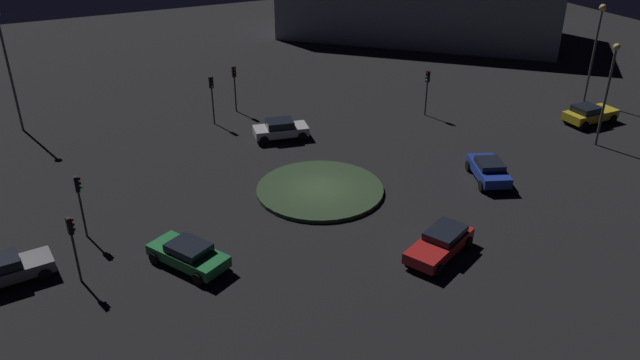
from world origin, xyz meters
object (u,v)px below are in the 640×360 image
at_px(car_yellow, 590,114).
at_px(car_silver, 281,129).
at_px(traffic_light_southeast, 427,84).
at_px(traffic_light_east, 235,80).
at_px(car_blue, 489,170).
at_px(traffic_light_east_near, 212,91).
at_px(traffic_light_north_near, 72,236).
at_px(streetlamp_northeast, 5,53).
at_px(car_grey, 6,269).
at_px(traffic_light_north, 79,194).
at_px(streetlamp_south, 609,82).
at_px(car_green, 188,254).
at_px(car_red, 441,243).
at_px(streetlamp_south_near, 597,37).

bearing_deg(car_yellow, car_silver, 160.63).
bearing_deg(traffic_light_southeast, traffic_light_east, -60.10).
xyz_separation_m(car_silver, car_blue, (-12.27, -9.74, -0.02)).
distance_m(traffic_light_east_near, traffic_light_north_near, 21.26).
xyz_separation_m(traffic_light_east, streetlamp_northeast, (3.28, 16.40, 3.38)).
xyz_separation_m(car_grey, traffic_light_east_near, (15.87, -15.52, 2.03)).
bearing_deg(streetlamp_northeast, traffic_light_east_near, -110.38).
bearing_deg(traffic_light_east, traffic_light_north, -43.59).
bearing_deg(streetlamp_northeast, car_grey, 175.66).
height_order(traffic_light_north, traffic_light_north_near, traffic_light_north).
bearing_deg(car_silver, streetlamp_south, -17.75).
bearing_deg(traffic_light_north, car_green, -46.64).
relative_size(car_green, traffic_light_east, 1.22).
distance_m(traffic_light_north, streetlamp_northeast, 18.79).
bearing_deg(streetlamp_northeast, streetlamp_south, -119.08).
bearing_deg(traffic_light_southeast, car_yellow, 115.52).
height_order(car_red, streetlamp_south, streetlamp_south).
bearing_deg(traffic_light_north_near, streetlamp_northeast, 81.33).
distance_m(traffic_light_north_near, streetlamp_south, 36.66).
relative_size(car_silver, traffic_light_north_near, 1.15).
relative_size(car_blue, traffic_light_east_near, 1.15).
height_order(car_silver, car_blue, car_silver).
xyz_separation_m(car_green, traffic_light_east, (20.31, -9.44, 2.04)).
bearing_deg(traffic_light_east_near, car_silver, 25.34).
bearing_deg(streetlamp_south, car_green, 94.19).
height_order(car_grey, streetlamp_south_near, streetlamp_south_near).
relative_size(car_yellow, streetlamp_south_near, 0.53).
bearing_deg(car_silver, car_blue, -41.03).
relative_size(car_blue, car_yellow, 1.02).
relative_size(traffic_light_east_near, traffic_light_north, 1.03).
xyz_separation_m(car_yellow, streetlamp_south, (-3.45, 2.83, 4.06)).
height_order(car_silver, traffic_light_north, traffic_light_north).
height_order(car_silver, car_green, car_silver).
relative_size(car_grey, traffic_light_north_near, 1.16).
bearing_deg(streetlamp_south, car_blue, 95.98).
bearing_deg(traffic_light_east, streetlamp_northeast, -102.14).
bearing_deg(streetlamp_south, traffic_light_east, 50.52).
xyz_separation_m(traffic_light_southeast, traffic_light_north_near, (-11.78, 28.50, -0.02)).
bearing_deg(car_red, traffic_light_north, -56.94).
bearing_deg(streetlamp_south_near, traffic_light_north, 95.85).
distance_m(car_red, streetlamp_south, 20.58).
height_order(car_green, traffic_light_east, traffic_light_east).
bearing_deg(traffic_light_east, traffic_light_east_near, -53.42).
distance_m(traffic_light_north, streetlamp_south_near, 42.50).
bearing_deg(traffic_light_east, car_green, -25.78).
relative_size(traffic_light_east, streetlamp_south, 0.51).
xyz_separation_m(traffic_light_east, traffic_light_north_near, (-19.29, 14.70, -0.11)).
xyz_separation_m(traffic_light_north, streetlamp_northeast, (18.30, 2.52, 3.44)).
distance_m(car_green, car_blue, 20.41).
bearing_deg(car_red, car_green, -47.07).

